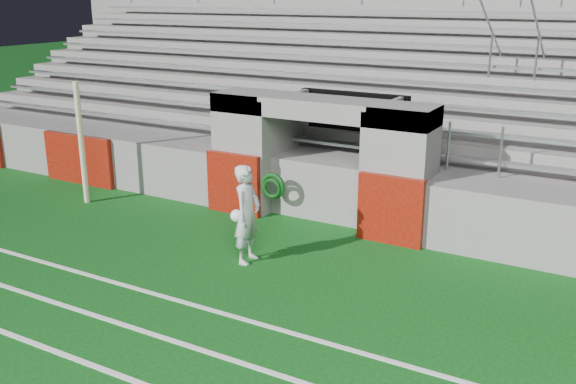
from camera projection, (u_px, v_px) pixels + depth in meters
The scene contains 5 objects.
ground at pixel (226, 280), 10.83m from camera, with size 90.00×90.00×0.00m, color #0B4411.
field_post at pixel (81, 143), 14.42m from camera, with size 0.12×0.12×2.79m, color beige.
stadium_structure at pixel (395, 116), 17.02m from camera, with size 26.00×8.48×5.42m.
goalkeeper_with_ball at pixel (247, 214), 11.34m from camera, with size 0.52×0.69×1.79m.
hose_coil at pixel (273, 187), 13.43m from camera, with size 0.57×0.14×0.57m.
Camera 1 is at (5.77, -8.10, 4.66)m, focal length 40.00 mm.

